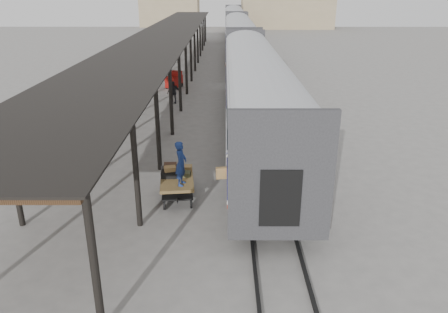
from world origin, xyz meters
TOP-DOWN VIEW (x-y plane):
  - ground at (0.00, 0.00)m, footprint 160.00×160.00m
  - train at (3.19, 33.79)m, footprint 3.45×76.01m
  - canopy at (-3.40, 24.00)m, footprint 4.90×64.30m
  - rails at (3.20, 34.00)m, footprint 1.54×150.00m
  - building_far at (14.00, 78.00)m, footprint 18.00×10.00m
  - building_left at (-10.00, 82.00)m, footprint 12.00×8.00m
  - baggage_cart at (-0.26, 0.16)m, footprint 1.50×2.52m
  - suitcase_stack at (-0.41, 0.48)m, footprint 1.23×1.08m
  - luggage_tug at (-2.56, 20.29)m, footprint 1.39×1.71m
  - porter at (-0.01, -0.49)m, footprint 0.50×0.67m
  - pedestrian at (-2.02, 14.99)m, footprint 1.02×0.73m

SIDE VIEW (x-z plane):
  - ground at x=0.00m, z-range 0.00..0.00m
  - rails at x=3.20m, z-range 0.00..0.12m
  - luggage_tug at x=-2.56m, z-range -0.05..1.26m
  - baggage_cart at x=-0.26m, z-range 0.22..1.08m
  - pedestrian at x=-2.02m, z-range 0.00..1.60m
  - suitcase_stack at x=-0.41m, z-range 0.81..1.22m
  - porter at x=-0.01m, z-range 0.86..2.55m
  - train at x=3.19m, z-range 0.69..4.70m
  - building_left at x=-10.00m, z-range 0.00..6.00m
  - building_far at x=14.00m, z-range 0.00..8.00m
  - canopy at x=-3.40m, z-range 1.93..6.08m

